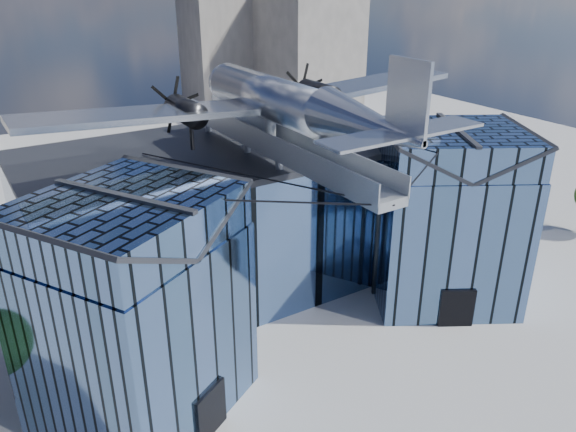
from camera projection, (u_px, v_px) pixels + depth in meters
ground_plane at (305, 332)px, 35.20m from camera, size 120.00×120.00×0.00m
museum at (258, 219)px, 37.47m from camera, size 32.88×24.50×17.60m
bg_towers at (95, 62)px, 71.00m from camera, size 77.00×24.50×26.00m
tree_side_e at (470, 154)px, 58.60m from camera, size 3.44×3.44×4.56m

